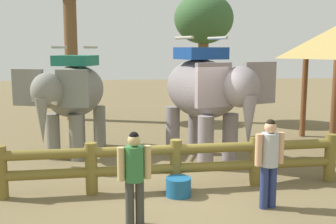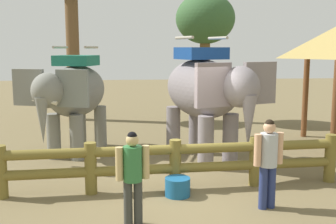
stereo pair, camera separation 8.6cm
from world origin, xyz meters
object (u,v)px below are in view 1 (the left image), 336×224
object	(u,v)px
log_fence	(176,161)
elephant_center	(205,92)
tourist_man_in_blue	(134,172)
elephant_near_left	(73,94)
tree_far_left	(204,22)
feed_bucket	(179,187)
tourist_woman_in_black	(269,157)

from	to	relation	value
log_fence	elephant_center	bearing A→B (deg)	64.30
log_fence	tourist_man_in_blue	world-z (taller)	tourist_man_in_blue
elephant_near_left	elephant_center	distance (m)	3.60
elephant_center	tree_far_left	xyz separation A→B (m)	(1.08, 5.73, 2.11)
tourist_man_in_blue	feed_bucket	world-z (taller)	tourist_man_in_blue
elephant_center	tourist_woman_in_black	world-z (taller)	elephant_center
tourist_woman_in_black	tourist_man_in_blue	xyz separation A→B (m)	(-2.44, -0.48, -0.04)
tourist_woman_in_black	elephant_center	bearing A→B (deg)	98.71
feed_bucket	elephant_near_left	bearing A→B (deg)	123.70
log_fence	feed_bucket	distance (m)	0.57
tourist_man_in_blue	tree_far_left	bearing A→B (deg)	72.47
elephant_center	feed_bucket	size ratio (longest dim) A/B	7.57
tourist_man_in_blue	tree_far_left	size ratio (longest dim) A/B	0.32
elephant_center	feed_bucket	bearing A→B (deg)	-112.15
elephant_center	tourist_woman_in_black	size ratio (longest dim) A/B	2.31
log_fence	tourist_man_in_blue	xyz separation A→B (m)	(-0.90, -1.66, 0.31)
tourist_man_in_blue	log_fence	bearing A→B (deg)	61.53
log_fence	feed_bucket	size ratio (longest dim) A/B	14.11
elephant_center	tourist_man_in_blue	xyz separation A→B (m)	(-1.93, -3.81, -0.88)
elephant_near_left	log_fence	bearing A→B (deg)	-53.28
elephant_center	elephant_near_left	bearing A→B (deg)	162.70
tree_far_left	feed_bucket	distance (m)	9.30
tourist_woman_in_black	feed_bucket	xyz separation A→B (m)	(-1.54, 0.80, -0.77)
log_fence	feed_bucket	xyz separation A→B (m)	(0.00, -0.38, -0.42)
elephant_near_left	elephant_center	world-z (taller)	elephant_center
elephant_near_left	tourist_man_in_blue	size ratio (longest dim) A/B	2.24
log_fence	elephant_center	world-z (taller)	elephant_center
elephant_near_left	elephant_center	bearing A→B (deg)	-17.30
log_fence	tree_far_left	distance (m)	8.79
tourist_woman_in_black	tree_far_left	distance (m)	9.54
log_fence	elephant_near_left	distance (m)	4.15
feed_bucket	tourist_woman_in_black	bearing A→B (deg)	-27.43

